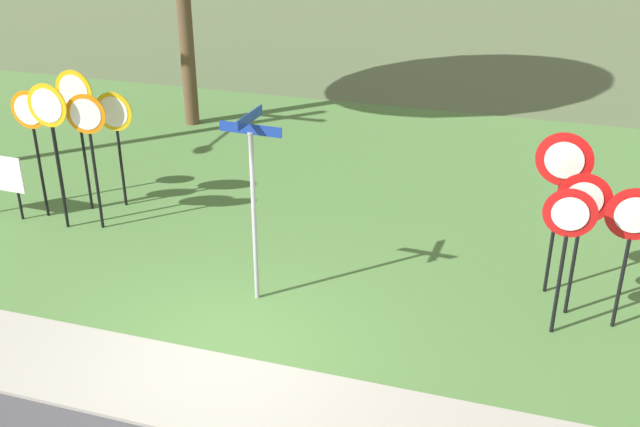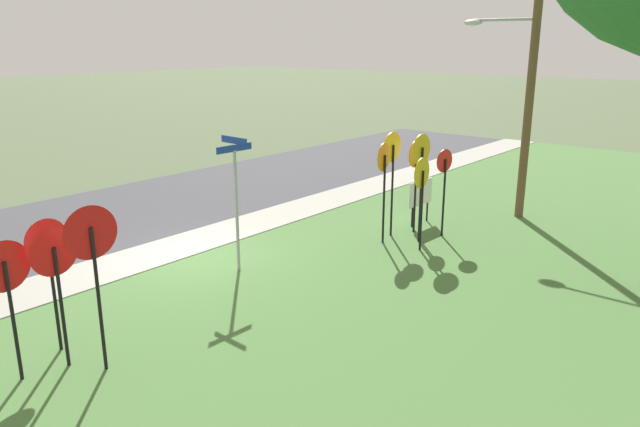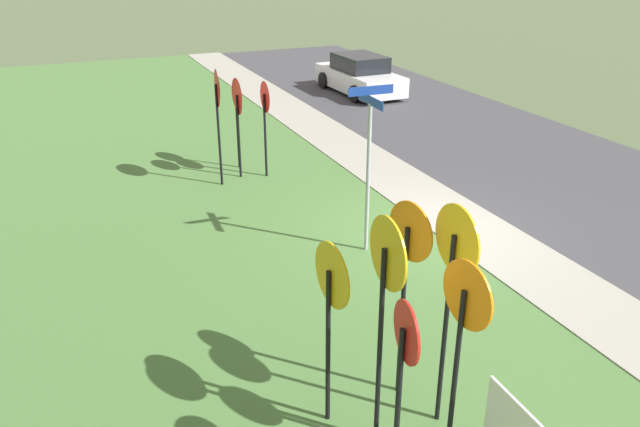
{
  "view_description": "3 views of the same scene",
  "coord_description": "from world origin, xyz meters",
  "px_view_note": "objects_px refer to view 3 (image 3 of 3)",
  "views": [
    {
      "loc": [
        3.81,
        -7.69,
        6.24
      ],
      "look_at": [
        0.69,
        2.21,
        1.31
      ],
      "focal_mm": 41.84,
      "sensor_mm": 36.0,
      "label": 1
    },
    {
      "loc": [
        8.55,
        11.13,
        5.03
      ],
      "look_at": [
        -0.46,
        3.64,
        1.67
      ],
      "focal_mm": 34.0,
      "sensor_mm": 36.0,
      "label": 2
    },
    {
      "loc": [
        -9.3,
        6.39,
        5.3
      ],
      "look_at": [
        -1.02,
        2.83,
        1.34
      ],
      "focal_mm": 35.33,
      "sensor_mm": 36.0,
      "label": 3
    }
  ],
  "objects_px": {
    "stop_sign_far_left": "(385,284)",
    "street_name_post": "(369,157)",
    "yield_sign_far_right": "(239,107)",
    "yield_sign_far_left": "(218,99)",
    "stop_sign_near_left": "(403,366)",
    "stop_sign_far_right": "(453,269)",
    "stop_sign_near_right": "(331,296)",
    "stop_sign_center_tall": "(463,324)",
    "yield_sign_near_right": "(238,102)",
    "yield_sign_near_left": "(266,107)",
    "stop_sign_far_center": "(408,258)",
    "parked_sedan_distant": "(360,76)"
  },
  "relations": [
    {
      "from": "stop_sign_far_left",
      "to": "stop_sign_far_right",
      "type": "distance_m",
      "value": 0.84
    },
    {
      "from": "stop_sign_center_tall",
      "to": "yield_sign_near_right",
      "type": "xyz_separation_m",
      "value": [
        10.24,
        -0.73,
        -0.16
      ]
    },
    {
      "from": "stop_sign_far_left",
      "to": "street_name_post",
      "type": "height_order",
      "value": "street_name_post"
    },
    {
      "from": "stop_sign_near_right",
      "to": "stop_sign_far_right",
      "type": "height_order",
      "value": "stop_sign_far_right"
    },
    {
      "from": "stop_sign_far_center",
      "to": "stop_sign_far_right",
      "type": "relative_size",
      "value": 0.94
    },
    {
      "from": "stop_sign_center_tall",
      "to": "yield_sign_far_left",
      "type": "xyz_separation_m",
      "value": [
        9.25,
        -0.01,
        0.2
      ]
    },
    {
      "from": "yield_sign_near_right",
      "to": "stop_sign_far_center",
      "type": "bearing_deg",
      "value": 174.35
    },
    {
      "from": "stop_sign_far_left",
      "to": "stop_sign_near_right",
      "type": "bearing_deg",
      "value": 35.47
    },
    {
      "from": "yield_sign_near_right",
      "to": "parked_sedan_distant",
      "type": "height_order",
      "value": "yield_sign_near_right"
    },
    {
      "from": "yield_sign_far_left",
      "to": "street_name_post",
      "type": "bearing_deg",
      "value": -153.33
    },
    {
      "from": "yield_sign_far_right",
      "to": "yield_sign_far_left",
      "type": "bearing_deg",
      "value": 122.6
    },
    {
      "from": "stop_sign_center_tall",
      "to": "street_name_post",
      "type": "xyz_separation_m",
      "value": [
        4.96,
        -1.53,
        -0.01
      ]
    },
    {
      "from": "stop_sign_far_right",
      "to": "stop_sign_center_tall",
      "type": "distance_m",
      "value": 0.75
    },
    {
      "from": "stop_sign_far_center",
      "to": "street_name_post",
      "type": "xyz_separation_m",
      "value": [
        3.67,
        -1.39,
        -0.08
      ]
    },
    {
      "from": "street_name_post",
      "to": "yield_sign_near_right",
      "type": "bearing_deg",
      "value": 11.11
    },
    {
      "from": "stop_sign_near_left",
      "to": "yield_sign_near_left",
      "type": "bearing_deg",
      "value": -1.77
    },
    {
      "from": "stop_sign_far_right",
      "to": "yield_sign_far_right",
      "type": "bearing_deg",
      "value": -1.24
    },
    {
      "from": "stop_sign_far_right",
      "to": "street_name_post",
      "type": "distance_m",
      "value": 4.48
    },
    {
      "from": "yield_sign_far_left",
      "to": "stop_sign_far_center",
      "type": "bearing_deg",
      "value": -171.92
    },
    {
      "from": "stop_sign_center_tall",
      "to": "parked_sedan_distant",
      "type": "xyz_separation_m",
      "value": [
        16.57,
        -7.19,
        -1.2
      ]
    },
    {
      "from": "stop_sign_far_right",
      "to": "street_name_post",
      "type": "height_order",
      "value": "street_name_post"
    },
    {
      "from": "stop_sign_near_left",
      "to": "yield_sign_near_right",
      "type": "height_order",
      "value": "stop_sign_near_left"
    },
    {
      "from": "stop_sign_near_right",
      "to": "stop_sign_far_right",
      "type": "distance_m",
      "value": 1.35
    },
    {
      "from": "yield_sign_far_right",
      "to": "parked_sedan_distant",
      "type": "bearing_deg",
      "value": -41.4
    },
    {
      "from": "stop_sign_near_left",
      "to": "stop_sign_center_tall",
      "type": "bearing_deg",
      "value": -67.97
    },
    {
      "from": "stop_sign_far_right",
      "to": "parked_sedan_distant",
      "type": "bearing_deg",
      "value": -23.01
    },
    {
      "from": "stop_sign_far_left",
      "to": "stop_sign_far_center",
      "type": "height_order",
      "value": "stop_sign_far_left"
    },
    {
      "from": "stop_sign_far_left",
      "to": "street_name_post",
      "type": "relative_size",
      "value": 0.92
    },
    {
      "from": "yield_sign_far_left",
      "to": "street_name_post",
      "type": "relative_size",
      "value": 0.88
    },
    {
      "from": "street_name_post",
      "to": "yield_sign_far_left",
      "type": "bearing_deg",
      "value": 21.98
    },
    {
      "from": "stop_sign_center_tall",
      "to": "yield_sign_far_right",
      "type": "xyz_separation_m",
      "value": [
        9.57,
        -0.56,
        -0.1
      ]
    },
    {
      "from": "stop_sign_far_right",
      "to": "yield_sign_near_left",
      "type": "bearing_deg",
      "value": -5.11
    },
    {
      "from": "stop_sign_far_center",
      "to": "yield_sign_near_right",
      "type": "xyz_separation_m",
      "value": [
        8.95,
        -0.59,
        -0.23
      ]
    },
    {
      "from": "stop_sign_far_center",
      "to": "yield_sign_near_left",
      "type": "height_order",
      "value": "stop_sign_far_center"
    },
    {
      "from": "yield_sign_near_right",
      "to": "street_name_post",
      "type": "height_order",
      "value": "street_name_post"
    },
    {
      "from": "stop_sign_center_tall",
      "to": "stop_sign_near_left",
      "type": "bearing_deg",
      "value": 98.75
    },
    {
      "from": "stop_sign_near_right",
      "to": "stop_sign_center_tall",
      "type": "relative_size",
      "value": 0.93
    },
    {
      "from": "yield_sign_near_right",
      "to": "yield_sign_far_left",
      "type": "distance_m",
      "value": 1.28
    },
    {
      "from": "stop_sign_near_left",
      "to": "stop_sign_far_right",
      "type": "relative_size",
      "value": 0.84
    },
    {
      "from": "stop_sign_far_left",
      "to": "stop_sign_far_center",
      "type": "distance_m",
      "value": 0.95
    },
    {
      "from": "yield_sign_near_left",
      "to": "parked_sedan_distant",
      "type": "bearing_deg",
      "value": -39.12
    },
    {
      "from": "stop_sign_far_left",
      "to": "yield_sign_near_right",
      "type": "bearing_deg",
      "value": -5.34
    },
    {
      "from": "stop_sign_near_left",
      "to": "yield_sign_far_left",
      "type": "xyz_separation_m",
      "value": [
        9.42,
        -0.77,
        0.36
      ]
    },
    {
      "from": "stop_sign_near_right",
      "to": "yield_sign_far_right",
      "type": "distance_m",
      "value": 8.52
    },
    {
      "from": "stop_sign_near_right",
      "to": "yield_sign_far_left",
      "type": "distance_m",
      "value": 8.13
    },
    {
      "from": "stop_sign_near_right",
      "to": "parked_sedan_distant",
      "type": "relative_size",
      "value": 0.56
    },
    {
      "from": "yield_sign_far_left",
      "to": "yield_sign_near_left",
      "type": "bearing_deg",
      "value": -75.78
    },
    {
      "from": "stop_sign_far_center",
      "to": "stop_sign_far_left",
      "type": "bearing_deg",
      "value": 124.62
    },
    {
      "from": "stop_sign_center_tall",
      "to": "yield_sign_near_right",
      "type": "bearing_deg",
      "value": -7.81
    },
    {
      "from": "stop_sign_far_left",
      "to": "yield_sign_far_left",
      "type": "relative_size",
      "value": 1.04
    }
  ]
}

